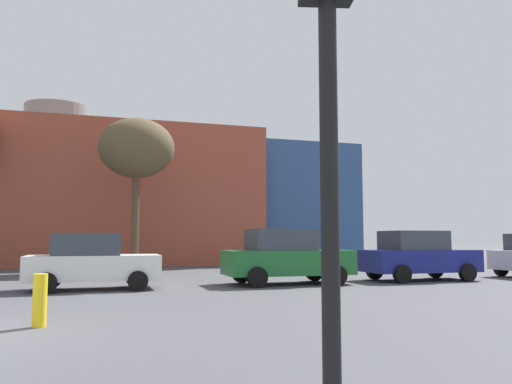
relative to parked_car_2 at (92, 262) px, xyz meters
name	(u,v)px	position (x,y,z in m)	size (l,w,h in m)	color
building_backdrop	(54,200)	(-2.75, 18.73, 3.20)	(37.93, 13.46, 10.13)	#9E4733
parked_car_2	(92,262)	(0.00, 0.00, 0.00)	(3.86, 1.90, 1.67)	white
parked_car_3	(286,257)	(6.23, 0.00, 0.09)	(4.26, 2.09, 1.85)	#1E662D
parked_car_4	(418,256)	(11.40, 0.00, 0.07)	(4.17, 2.05, 1.81)	navy
traffic_light_near_right	(328,22)	(1.64, -13.16, 2.12)	(0.41, 0.40, 4.02)	black
bare_tree_1	(137,149)	(1.77, 8.63, 5.00)	(3.61, 3.61, 7.33)	brown
bollard_yellow_0	(40,300)	(-0.75, -6.48, -0.37)	(0.24, 0.24, 0.91)	yellow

